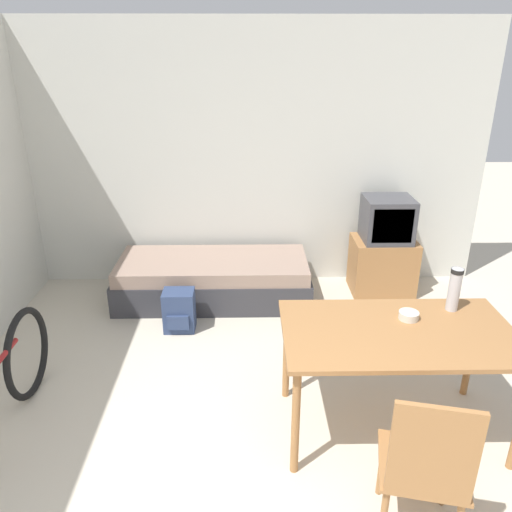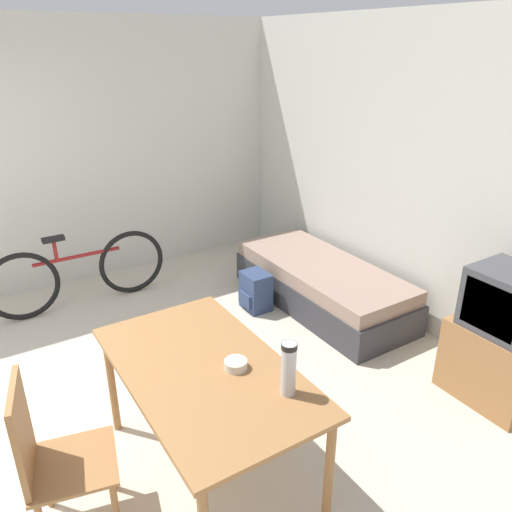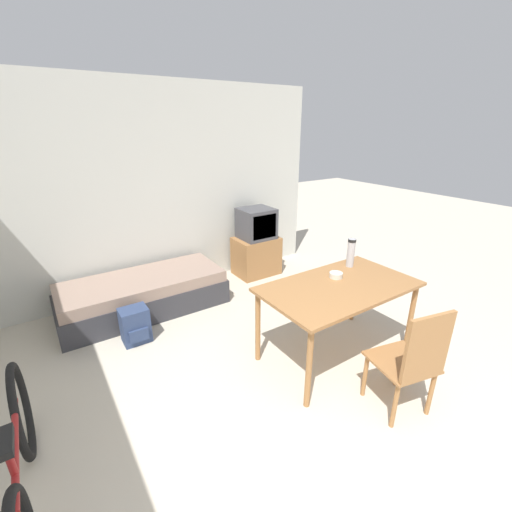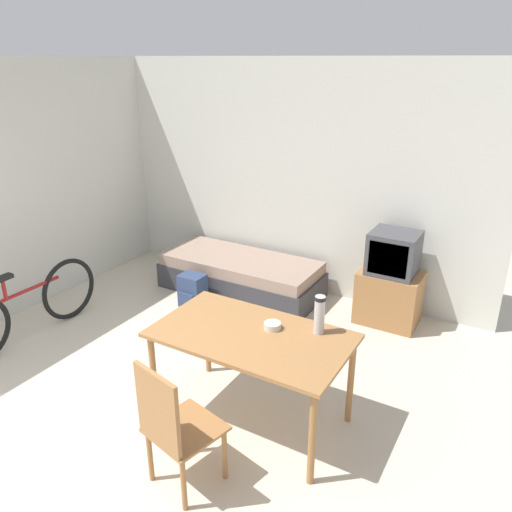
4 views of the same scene
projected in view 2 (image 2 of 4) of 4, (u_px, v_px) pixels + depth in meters
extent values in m
cube|color=silver|center=(387.00, 170.00, 4.59)|extent=(5.22, 0.06, 2.70)
cube|color=silver|center=(102.00, 154.00, 5.27)|extent=(0.06, 4.95, 2.70)
cube|color=#333338|center=(321.00, 291.00, 4.98)|extent=(1.95, 0.82, 0.30)
cube|color=gray|center=(322.00, 271.00, 4.89)|extent=(1.89, 0.79, 0.14)
cube|color=#9E6B3D|center=(494.00, 363.00, 3.63)|extent=(0.64, 0.47, 0.58)
cube|color=#424247|center=(508.00, 301.00, 3.43)|extent=(0.48, 0.44, 0.45)
cube|color=black|center=(489.00, 309.00, 3.32)|extent=(0.40, 0.01, 0.35)
cube|color=#9E6B3D|center=(205.00, 370.00, 2.78)|extent=(1.47, 0.84, 0.03)
cylinder|color=#9E6B3D|center=(112.00, 384.00, 3.28)|extent=(0.05, 0.05, 0.74)
cylinder|color=#9E6B3D|center=(209.00, 350.00, 3.63)|extent=(0.05, 0.05, 0.74)
cylinder|color=#9E6B3D|center=(329.00, 475.00, 2.59)|extent=(0.05, 0.05, 0.74)
cube|color=#9E6B3D|center=(74.00, 464.00, 2.59)|extent=(0.52, 0.52, 0.02)
cube|color=#9E6B3D|center=(22.00, 432.00, 2.42)|extent=(0.39, 0.12, 0.52)
cylinder|color=#9E6B3D|center=(116.00, 512.00, 2.58)|extent=(0.04, 0.04, 0.41)
cylinder|color=#9E6B3D|center=(111.00, 462.00, 2.88)|extent=(0.04, 0.04, 0.41)
cylinder|color=#9E6B3D|center=(46.00, 478.00, 2.78)|extent=(0.04, 0.04, 0.41)
torus|color=black|center=(132.00, 262.00, 5.16)|extent=(0.05, 0.68, 0.68)
torus|color=black|center=(22.00, 287.00, 4.65)|extent=(0.05, 0.68, 0.68)
cylinder|color=maroon|center=(77.00, 256.00, 4.83)|extent=(0.04, 0.82, 0.04)
cylinder|color=maroon|center=(55.00, 251.00, 4.70)|extent=(0.04, 0.04, 0.20)
cube|color=black|center=(53.00, 239.00, 4.65)|extent=(0.08, 0.20, 0.04)
cylinder|color=#B7B7BC|center=(289.00, 369.00, 2.51)|extent=(0.08, 0.08, 0.30)
cylinder|color=black|center=(289.00, 346.00, 2.46)|extent=(0.08, 0.08, 0.03)
cylinder|color=beige|center=(236.00, 364.00, 2.76)|extent=(0.13, 0.13, 0.05)
cube|color=navy|center=(256.00, 291.00, 4.89)|extent=(0.28, 0.22, 0.39)
cube|color=navy|center=(245.00, 299.00, 4.85)|extent=(0.20, 0.03, 0.13)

